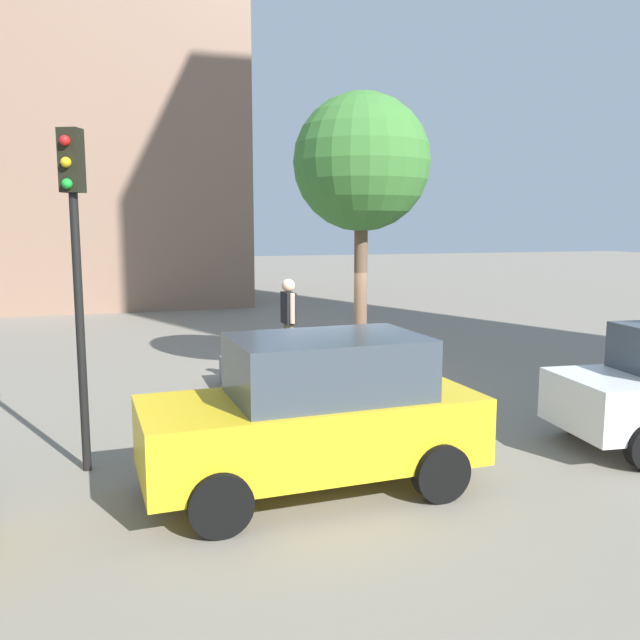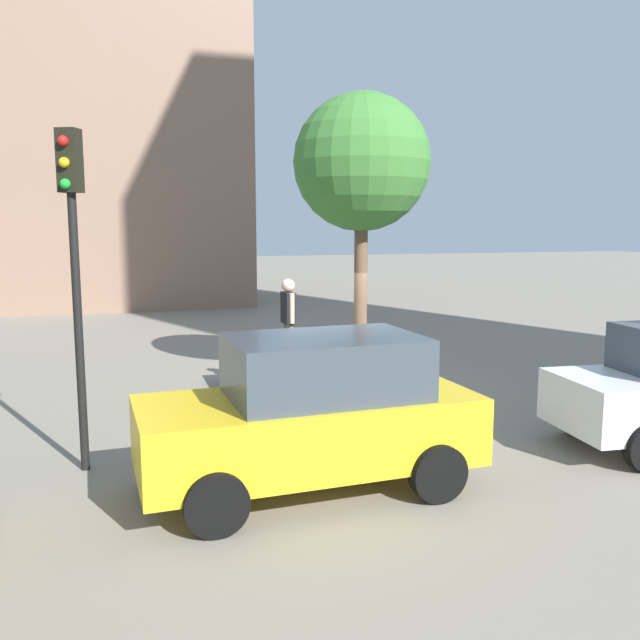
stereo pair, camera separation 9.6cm
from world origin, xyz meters
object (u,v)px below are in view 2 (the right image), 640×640
Objects in this scene: planter_ledge at (320,376)px; traffic_light_corner at (74,243)px; taxi_cab at (313,413)px; skateboarder at (288,315)px; plaza_tree at (362,164)px; skateboard at (289,364)px; pedestrian_crossing at (253,378)px.

planter_ledge is 0.81× the size of traffic_light_corner.
planter_ledge is 5.43m from taxi_cab.
skateboarder is 4.99m from taxi_cab.
skateboard is (1.61, 0.10, -4.08)m from plaza_tree.
plaza_tree is 3.46m from skateboarder.
traffic_light_corner is (4.63, 3.46, 2.94)m from planter_ledge.
taxi_cab reaches higher than skateboard.
skateboard is 0.48× the size of skateboarder.
skateboarder is at bearing 3.55° from plaza_tree.
pedestrian_crossing is (1.20, 2.24, -0.74)m from skateboarder.
taxi_cab is (2.55, 4.96, -3.69)m from plaza_tree.
skateboarder is at bearing 17.73° from planter_ledge.
planter_ledge is at bearing -143.27° from traffic_light_corner.
planter_ledge is at bearing -162.27° from skateboard.
pedestrian_crossing is (-2.68, -0.97, -2.30)m from traffic_light_corner.
plaza_tree is 6.74× the size of skateboard.
pedestrian_crossing is at bearing 39.84° from plaza_tree.
pedestrian_crossing is (1.95, 2.48, 0.64)m from planter_ledge.
skateboarder reaches higher than skateboard.
plaza_tree is 3.43× the size of pedestrian_crossing.
pedestrian_crossing is (0.26, -2.62, -0.11)m from taxi_cab.
planter_ledge is 0.86× the size of taxi_cab.
skateboarder is 2.65m from pedestrian_crossing.
pedestrian_crossing reaches higher than planter_ledge.
taxi_cab is 0.94× the size of traffic_light_corner.
skateboarder reaches higher than planter_ledge.
skateboarder is at bearing -165.96° from skateboard.
pedestrian_crossing is (1.20, 2.24, 0.28)m from skateboard.
planter_ledge is at bearing -128.17° from pedestrian_crossing.
planter_ledge is at bearing -162.27° from skateboarder.
pedestrian_crossing is at bearing -160.04° from traffic_light_corner.
planter_ledge is 2.23× the size of skateboarder.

